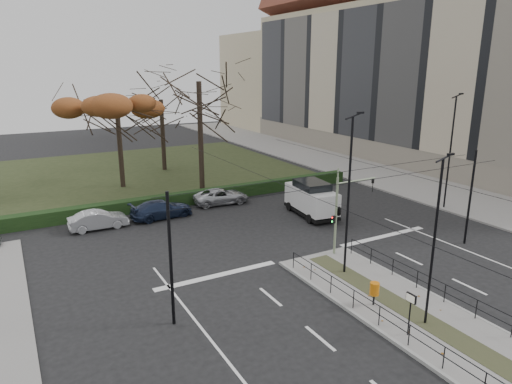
# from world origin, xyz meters

# --- Properties ---
(ground) EXTENTS (140.00, 140.00, 0.00)m
(ground) POSITION_xyz_m (0.00, 0.00, 0.00)
(ground) COLOR black
(ground) RESTS_ON ground
(median_island) EXTENTS (4.40, 15.00, 0.14)m
(median_island) POSITION_xyz_m (0.00, -2.50, 0.07)
(median_island) COLOR slate
(median_island) RESTS_ON ground
(sidewalk_east) EXTENTS (8.00, 90.00, 0.14)m
(sidewalk_east) POSITION_xyz_m (18.00, 22.00, 0.07)
(sidewalk_east) COLOR slate
(sidewalk_east) RESTS_ON ground
(park) EXTENTS (38.00, 26.00, 0.10)m
(park) POSITION_xyz_m (-6.00, 32.00, 0.05)
(park) COLOR #242D16
(park) RESTS_ON ground
(hedge) EXTENTS (38.00, 1.00, 1.00)m
(hedge) POSITION_xyz_m (-6.00, 18.60, 0.50)
(hedge) COLOR black
(hedge) RESTS_ON ground
(apartment_block) EXTENTS (13.09, 52.10, 21.64)m
(apartment_block) POSITION_xyz_m (27.97, 23.97, 10.39)
(apartment_block) COLOR #C8B790
(apartment_block) RESTS_ON ground
(median_railing) EXTENTS (4.14, 13.24, 0.92)m
(median_railing) POSITION_xyz_m (0.00, -2.60, 0.98)
(median_railing) COLOR black
(median_railing) RESTS_ON median_island
(catenary) EXTENTS (20.00, 34.00, 6.00)m
(catenary) POSITION_xyz_m (0.00, 1.62, 3.42)
(catenary) COLOR black
(catenary) RESTS_ON ground
(traffic_light) EXTENTS (3.14, 1.80, 4.62)m
(traffic_light) POSITION_xyz_m (1.45, 4.50, 2.83)
(traffic_light) COLOR gray
(traffic_light) RESTS_ON median_island
(litter_bin) EXTENTS (0.43, 0.43, 1.11)m
(litter_bin) POSITION_xyz_m (-1.02, -1.17, 0.94)
(litter_bin) COLOR black
(litter_bin) RESTS_ON median_island
(info_panel) EXTENTS (0.11, 0.48, 1.85)m
(info_panel) POSITION_xyz_m (-1.50, -3.71, 1.60)
(info_panel) COLOR black
(info_panel) RESTS_ON median_island
(streetlamp_median_near) EXTENTS (0.62, 0.13, 7.41)m
(streetlamp_median_near) POSITION_xyz_m (-0.14, -3.44, 3.91)
(streetlamp_median_near) COLOR black
(streetlamp_median_near) RESTS_ON median_island
(streetlamp_median_far) EXTENTS (0.71, 0.15, 8.53)m
(streetlamp_median_far) POSITION_xyz_m (0.08, 2.22, 4.48)
(streetlamp_median_far) COLOR black
(streetlamp_median_far) RESTS_ON median_island
(streetlamp_sidewalk) EXTENTS (0.73, 0.15, 8.77)m
(streetlamp_sidewalk) POSITION_xyz_m (14.52, 7.59, 4.60)
(streetlamp_sidewalk) COLOR black
(streetlamp_sidewalk) RESTS_ON sidewalk_east
(parked_car_second) EXTENTS (3.93, 1.39, 1.29)m
(parked_car_second) POSITION_xyz_m (-10.13, 16.03, 0.65)
(parked_car_second) COLOR #ADAFB5
(parked_car_second) RESTS_ON ground
(parked_car_third) EXTENTS (4.71, 2.23, 1.33)m
(parked_car_third) POSITION_xyz_m (-5.58, 16.23, 0.66)
(parked_car_third) COLOR #1B253F
(parked_car_third) RESTS_ON ground
(parked_car_fourth) EXTENTS (4.65, 2.49, 1.24)m
(parked_car_fourth) POSITION_xyz_m (-0.24, 17.37, 0.62)
(parked_car_fourth) COLOR #ADAFB5
(parked_car_fourth) RESTS_ON ground
(white_van) EXTENTS (2.70, 5.19, 2.61)m
(white_van) POSITION_xyz_m (4.44, 11.38, 1.35)
(white_van) COLOR silver
(white_van) RESTS_ON ground
(rust_tree) EXTENTS (10.36, 10.36, 10.87)m
(rust_tree) POSITION_xyz_m (-6.03, 26.37, 8.36)
(rust_tree) COLOR black
(rust_tree) RESTS_ON park
(bare_tree_center) EXTENTS (7.11, 7.11, 9.83)m
(bare_tree_center) POSITION_xyz_m (-0.41, 31.45, 6.96)
(bare_tree_center) COLOR black
(bare_tree_center) RESTS_ON park
(bare_tree_near) EXTENTS (7.53, 7.53, 12.64)m
(bare_tree_near) POSITION_xyz_m (-0.24, 21.35, 8.92)
(bare_tree_near) COLOR black
(bare_tree_near) RESTS_ON park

